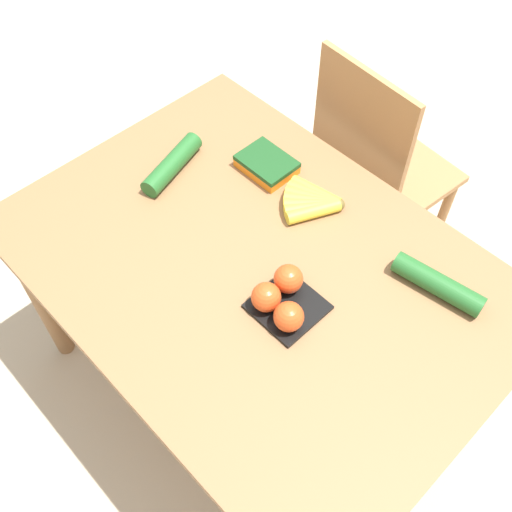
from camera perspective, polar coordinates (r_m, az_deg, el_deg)
The scene contains 8 objects.
ground_plane at distance 2.20m, azimuth 0.00°, elevation -12.02°, with size 12.00×12.00×0.00m, color #B7A88E.
dining_table at distance 1.64m, azimuth 0.00°, elevation -2.60°, with size 1.31×0.94×0.73m.
chair at distance 2.15m, azimuth 11.26°, elevation 7.93°, with size 0.45×0.44×0.96m.
banana_bunch at distance 1.67m, azimuth 5.47°, elevation 5.16°, with size 0.17×0.17×0.04m.
tomato_pack at distance 1.45m, azimuth 2.51°, elevation -4.11°, with size 0.16×0.16×0.08m.
carrot_bag at distance 1.76m, azimuth 1.03°, elevation 8.80°, with size 0.16×0.12×0.04m.
cucumber_near at distance 1.55m, azimuth 16.92°, elevation -2.56°, with size 0.24×0.09×0.06m.
cucumber_far at distance 1.77m, azimuth -7.99°, elevation 8.65°, with size 0.12×0.24×0.06m.
Camera 1 is at (0.66, -0.64, 1.99)m, focal length 42.00 mm.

